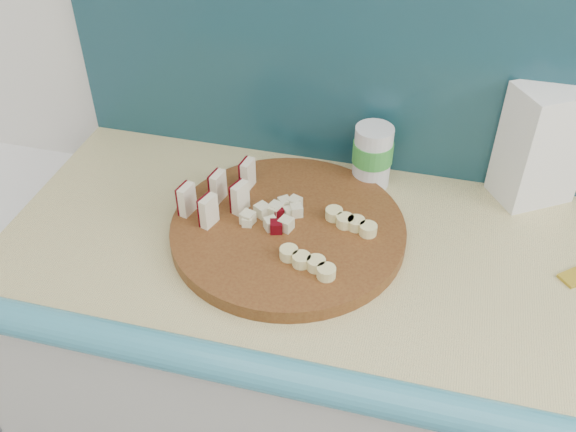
# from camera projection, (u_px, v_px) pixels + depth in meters

# --- Properties ---
(cutting_board) EXTENTS (0.58, 0.58, 0.03)m
(cutting_board) POSITION_uv_depth(u_px,v_px,m) (288.00, 230.00, 1.20)
(cutting_board) COLOR #4F2610
(cutting_board) RESTS_ON kitchen_counter
(apple_wedges) EXTENTS (0.13, 0.17, 0.06)m
(apple_wedges) POSITION_uv_depth(u_px,v_px,m) (220.00, 193.00, 1.21)
(apple_wedges) COLOR #F1E2C0
(apple_wedges) RESTS_ON cutting_board
(apple_chunks) EXTENTS (0.07, 0.07, 0.02)m
(apple_chunks) POSITION_uv_depth(u_px,v_px,m) (276.00, 214.00, 1.20)
(apple_chunks) COLOR #F4EFC3
(apple_chunks) RESTS_ON cutting_board
(banana_slices) EXTENTS (0.16, 0.19, 0.02)m
(banana_slices) POSITION_uv_depth(u_px,v_px,m) (330.00, 241.00, 1.14)
(banana_slices) COLOR #ECE190
(banana_slices) RESTS_ON cutting_board
(flour_bag) EXTENTS (0.17, 0.16, 0.24)m
(flour_bag) POSITION_uv_depth(u_px,v_px,m) (542.00, 144.00, 1.23)
(flour_bag) COLOR white
(flour_bag) RESTS_ON kitchen_counter
(canister) EXTENTS (0.08, 0.08, 0.13)m
(canister) POSITION_uv_depth(u_px,v_px,m) (372.00, 155.00, 1.29)
(canister) COLOR silver
(canister) RESTS_ON kitchen_counter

